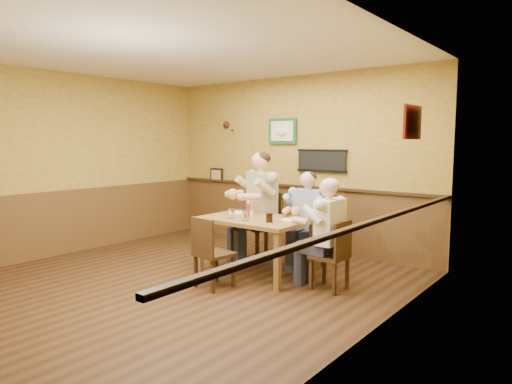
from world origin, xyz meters
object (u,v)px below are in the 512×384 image
dining_table (255,225)px  diner_tan_shirt (262,211)px  chair_back_left (262,226)px  diner_blue_polo (308,224)px  chair_right_end (329,255)px  hot_sauce_bottle (248,209)px  diner_white_elder (330,240)px  chair_near_side (214,252)px  water_glass_mid (245,215)px  cola_tumbler (269,218)px  salt_shaker (252,214)px  water_glass_left (231,213)px  chair_back_right (308,237)px  pepper_shaker (243,214)px

dining_table → diner_tan_shirt: size_ratio=0.98×
chair_back_left → diner_blue_polo: 0.79m
chair_right_end → hot_sauce_bottle: 1.30m
diner_white_elder → chair_right_end: bearing=180.0°
chair_near_side → hot_sauce_bottle: hot_sauce_bottle is taller
chair_near_side → diner_white_elder: 1.38m
water_glass_mid → diner_white_elder: bearing=13.3°
chair_back_left → diner_tan_shirt: (0.00, 0.00, 0.21)m
chair_back_left → cola_tumbler: size_ratio=8.97×
chair_back_left → hot_sauce_bottle: (0.27, -0.64, 0.35)m
diner_white_elder → cola_tumbler: diner_white_elder is taller
diner_tan_shirt → salt_shaker: (0.38, -0.71, 0.08)m
dining_table → chair_right_end: bearing=1.9°
chair_back_left → chair_right_end: size_ratio=1.21×
chair_right_end → water_glass_left: bearing=-79.0°
chair_back_left → chair_back_right: size_ratio=1.19×
chair_right_end → diner_tan_shirt: (-1.49, 0.63, 0.30)m
chair_right_end → chair_near_side: 1.37m
diner_white_elder → salt_shaker: diner_white_elder is taller
chair_back_left → salt_shaker: 0.86m
water_glass_mid → hot_sauce_bottle: size_ratio=0.64×
diner_tan_shirt → diner_white_elder: (1.49, -0.63, -0.12)m
dining_table → water_glass_left: size_ratio=11.15×
chair_back_left → pepper_shaker: (0.27, -0.76, 0.29)m
water_glass_left → pepper_shaker: 0.16m
salt_shaker → chair_back_right: bearing=62.1°
chair_back_left → diner_tan_shirt: diner_tan_shirt is taller
chair_back_right → salt_shaker: 0.94m
salt_shaker → diner_white_elder: bearing=4.2°
salt_shaker → chair_right_end: bearing=4.2°
diner_white_elder → water_glass_mid: diner_white_elder is taller
hot_sauce_bottle → chair_near_side: bearing=-82.6°
cola_tumbler → diner_tan_shirt: bearing=132.5°
diner_tan_shirt → cola_tumbler: size_ratio=12.82×
water_glass_left → salt_shaker: bearing=38.8°
chair_back_right → diner_blue_polo: size_ratio=0.70×
chair_right_end → diner_blue_polo: (-0.71, 0.68, 0.19)m
water_glass_mid → pepper_shaker: bearing=137.3°
diner_tan_shirt → hot_sauce_bottle: 0.71m
water_glass_mid → pepper_shaker: (-0.14, 0.13, -0.02)m
chair_right_end → chair_near_side: bearing=-54.8°
cola_tumbler → hot_sauce_bottle: hot_sauce_bottle is taller
chair_near_side → diner_tan_shirt: 1.48m
dining_table → water_glass_mid: size_ratio=11.09×
chair_back_left → hot_sauce_bottle: 0.78m
diner_tan_shirt → water_glass_mid: 0.98m
salt_shaker → water_glass_mid: bearing=-79.6°
dining_table → diner_tan_shirt: 0.78m
chair_near_side → water_glass_left: bearing=-62.8°
salt_shaker → chair_near_side: bearing=-90.8°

